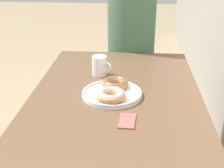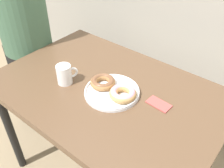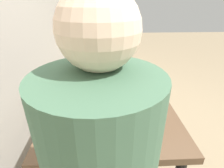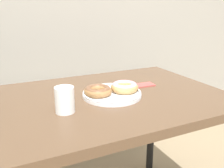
% 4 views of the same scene
% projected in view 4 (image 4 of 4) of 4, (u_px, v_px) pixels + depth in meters
% --- Properties ---
extents(dining_table, '(1.19, 0.79, 0.77)m').
position_uv_depth(dining_table, '(102.00, 113.00, 1.20)').
color(dining_table, brown).
rests_on(dining_table, ground_plane).
extents(donut_plate, '(0.30, 0.28, 0.06)m').
position_uv_depth(donut_plate, '(112.00, 91.00, 1.17)').
color(donut_plate, white).
rests_on(donut_plate, dining_table).
extents(coffee_mug, '(0.08, 0.11, 0.10)m').
position_uv_depth(coffee_mug, '(65.00, 99.00, 0.99)').
color(coffee_mug, white).
rests_on(coffee_mug, dining_table).
extents(napkin, '(0.12, 0.07, 0.01)m').
position_uv_depth(napkin, '(143.00, 85.00, 1.33)').
color(napkin, '#BC4C47').
rests_on(napkin, dining_table).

